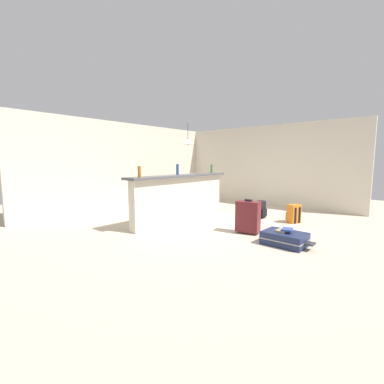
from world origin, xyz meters
The scene contains 17 objects.
ground_plane centered at (0.00, 0.00, -0.03)m, with size 13.00×13.00×0.05m, color beige.
wall_back centered at (0.00, 3.05, 1.25)m, with size 6.60×0.10×2.50m, color beige.
wall_right centered at (3.05, 0.30, 1.25)m, with size 0.10×6.00×2.50m, color beige.
partition_half_wall centered at (-0.41, 0.59, 0.52)m, with size 2.80×0.20×1.04m, color beige.
bar_countertop centered at (-0.41, 0.59, 1.06)m, with size 2.96×0.40×0.05m, color #4C4C51.
bottle_amber centered at (-1.65, 0.53, 1.20)m, with size 0.07×0.07×0.22m, color #9E661E.
bottle_blue centered at (-0.46, 0.65, 1.21)m, with size 0.07×0.07×0.24m, color #284C89.
bottle_green centered at (0.86, 0.66, 1.20)m, with size 0.06×0.06×0.22m, color #2D6B38.
dining_table centered at (1.10, 1.68, 0.65)m, with size 1.10×0.80×0.74m.
dining_chair_near_partition centered at (1.08, 1.18, 0.52)m, with size 0.44×0.44×0.93m.
dining_chair_far_side centered at (1.17, 2.19, 0.52)m, with size 0.42×0.42×0.93m.
pendant_lamp centered at (1.06, 1.69, 1.97)m, with size 0.34×0.34×0.65m.
suitcase_flat_navy centered at (-0.56, -1.94, 0.11)m, with size 0.51×0.83×0.22m.
backpack_black centered at (1.11, -0.67, 0.20)m, with size 0.29×0.26×0.42m.
backpack_orange centered at (1.14, -1.47, 0.20)m, with size 0.32×0.30×0.42m.
suitcase_upright_maroon centered at (-0.32, -1.11, 0.33)m, with size 0.31×0.47×0.67m.
book_stack centered at (-0.55, -1.93, 0.25)m, with size 0.25×0.27×0.06m.
Camera 1 is at (-4.84, -3.57, 1.42)m, focal length 24.63 mm.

